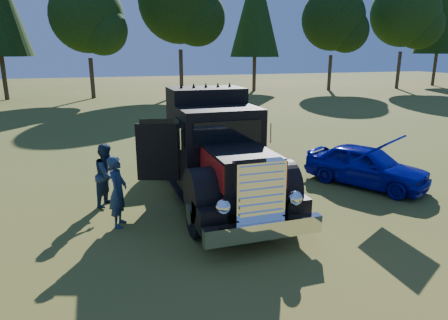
% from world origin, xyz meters
% --- Properties ---
extents(ground, '(120.00, 120.00, 0.00)m').
position_xyz_m(ground, '(0.00, 0.00, 0.00)').
color(ground, '#305318').
rests_on(ground, ground).
extents(treeline, '(72.10, 24.04, 13.84)m').
position_xyz_m(treeline, '(-2.56, 27.41, 7.70)').
color(treeline, '#2D2116').
rests_on(treeline, ground).
extents(diamond_t_truck, '(3.33, 7.16, 3.00)m').
position_xyz_m(diamond_t_truck, '(-1.03, 2.41, 1.28)').
color(diamond_t_truck, black).
rests_on(diamond_t_truck, ground).
extents(hotrod_coupe, '(3.19, 4.15, 1.89)m').
position_xyz_m(hotrod_coupe, '(3.68, 2.14, 0.63)').
color(hotrod_coupe, '#0826BC').
rests_on(hotrod_coupe, ground).
extents(spectator_near, '(0.57, 0.71, 1.69)m').
position_xyz_m(spectator_near, '(-3.67, 1.45, 0.84)').
color(spectator_near, '#1A1D3E').
rests_on(spectator_near, ground).
extents(spectator_far, '(0.98, 1.03, 1.67)m').
position_xyz_m(spectator_far, '(-3.84, 2.91, 0.84)').
color(spectator_far, '#1A213E').
rests_on(spectator_far, ground).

